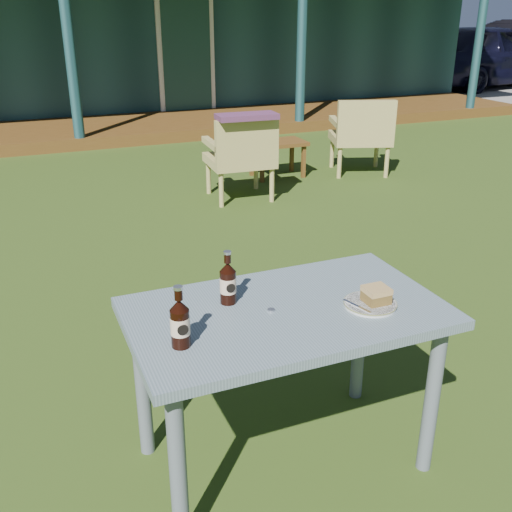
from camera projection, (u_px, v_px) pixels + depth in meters
name	position (u px, v px, depth m)	size (l,w,h in m)	color
ground	(180.00, 300.00, 3.91)	(80.00, 80.00, 0.00)	#334916
pavilion	(39.00, 15.00, 11.28)	(15.80, 8.30, 3.45)	#183A3F
gravel_strip	(495.00, 82.00, 14.86)	(9.00, 6.00, 0.02)	gray
car_near	(487.00, 55.00, 13.75)	(1.70, 4.23, 1.44)	black
cafe_table	(286.00, 332.00, 2.31)	(1.20, 0.70, 0.72)	slate
plate	(370.00, 304.00, 2.29)	(0.20, 0.20, 0.01)	silver
cake_slice	(376.00, 295.00, 2.28)	(0.09, 0.09, 0.06)	brown
fork	(357.00, 306.00, 2.25)	(0.01, 0.14, 0.00)	silver
cola_bottle_near	(228.00, 282.00, 2.28)	(0.06, 0.07, 0.21)	black
cola_bottle_far	(180.00, 323.00, 1.99)	(0.07, 0.07, 0.22)	black
bottle_cap	(271.00, 310.00, 2.25)	(0.03, 0.03, 0.01)	silver
armchair_left	(242.00, 154.00, 5.76)	(0.64, 0.60, 0.82)	tan
armchair_right	(362.00, 132.00, 6.66)	(0.79, 0.77, 0.85)	tan
floral_throw	(247.00, 116.00, 5.47)	(0.56, 0.24, 0.05)	#572C4B
side_table	(278.00, 146.00, 6.61)	(0.60, 0.40, 0.40)	#583715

